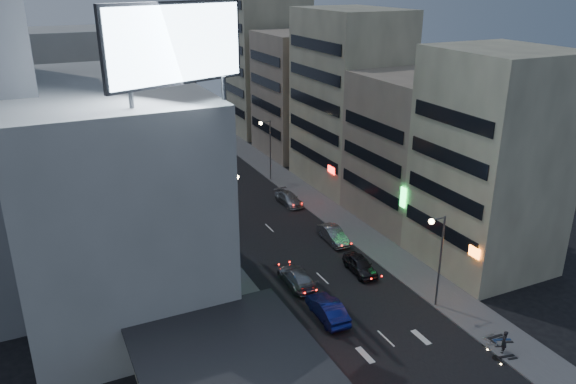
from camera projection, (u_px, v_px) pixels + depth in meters
ground at (419, 370)px, 39.00m from camera, size 180.00×180.00×0.00m
sidewalk_left at (187, 227)px, 61.05m from camera, size 4.00×120.00×0.12m
sidewalk_right at (317, 203)px, 67.45m from camera, size 4.00×120.00×0.12m
white_building at (107, 193)px, 45.80m from camera, size 14.00×24.00×18.00m
shophouse_near at (491, 162)px, 50.23m from camera, size 10.00×11.00×20.00m
shophouse_mid at (414, 149)px, 60.84m from camera, size 11.00×12.00×16.00m
shophouse_far at (349, 100)px, 70.51m from camera, size 10.00×14.00×22.00m
far_left_a at (86, 115)px, 67.10m from camera, size 11.00×10.00×20.00m
far_left_b at (73, 113)px, 78.76m from camera, size 12.00×10.00×15.00m
far_right_a at (299, 94)px, 84.07m from camera, size 11.00×12.00×18.00m
far_right_b at (265, 61)px, 94.98m from camera, size 12.00×12.00×24.00m
billboard at (176, 45)px, 34.38m from camera, size 9.52×3.75×6.20m
street_lamp_right_near at (438, 249)px, 44.47m from camera, size 1.60×0.44×8.02m
street_lamp_left at (229, 204)px, 53.24m from camera, size 1.60×0.44×8.02m
street_lamp_right_far at (267, 142)px, 73.12m from camera, size 1.60×0.44×8.02m
parked_car_right_near at (360, 265)px, 51.53m from camera, size 2.15×4.63×1.53m
parked_car_right_mid at (333, 235)px, 57.52m from camera, size 1.82×4.71×1.53m
parked_car_left at (209, 217)px, 61.76m from camera, size 3.13×5.59×1.48m
parked_car_right_far at (289, 199)px, 67.04m from camera, size 2.17×4.83×1.37m
road_car_blue at (327, 309)px, 44.63m from camera, size 2.03×5.11×1.65m
road_car_silver at (297, 277)px, 49.50m from camera, size 2.30×5.27×1.51m
person at (504, 342)px, 40.35m from camera, size 0.76×0.74×1.76m
scooter_black_a at (514, 347)px, 40.21m from camera, size 1.07×2.11×1.23m
scooter_silver_a at (502, 337)px, 41.44m from camera, size 1.21×1.83×1.07m
scooter_blue at (511, 332)px, 41.95m from camera, size 1.38×2.12×1.23m
scooter_black_b at (502, 327)px, 42.52m from camera, size 0.73×2.04×1.24m
scooter_silver_b at (494, 327)px, 42.67m from camera, size 0.76×1.83×1.09m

